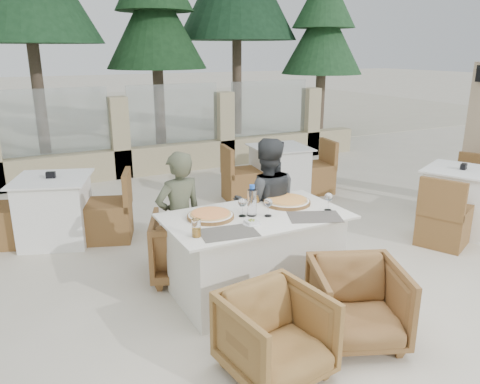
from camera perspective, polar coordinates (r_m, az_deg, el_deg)
name	(u,v)px	position (r m, az deg, el deg)	size (l,w,h in m)	color
ground	(254,301)	(4.31, 1.77, -13.14)	(80.00, 80.00, 0.00)	beige
sand_patch	(57,115)	(17.48, -21.41, 8.77)	(30.00, 16.00, 0.01)	beige
perimeter_wall_far	(119,132)	(8.36, -14.49, 7.10)	(10.00, 0.34, 1.60)	tan
pine_centre	(156,33)	(10.97, -10.23, 18.53)	(2.20, 2.20, 5.00)	#1B401F
pine_far_right	(322,45)	(12.19, 10.02, 17.18)	(1.98, 1.98, 4.50)	#24512A
dining_table	(255,255)	(4.25, 1.88, -7.71)	(1.60, 0.90, 0.77)	silver
placemat_near_left	(228,233)	(3.72, -1.41, -4.97)	(0.45, 0.30, 0.00)	#555149
placemat_near_right	(315,217)	(4.11, 9.09, -3.00)	(0.45, 0.30, 0.00)	#544E48
pizza_left	(211,215)	(4.03, -3.61, -2.83)	(0.40, 0.40, 0.05)	#F95B21
pizza_right	(287,201)	(4.42, 5.75, -1.07)	(0.44, 0.44, 0.06)	orange
water_bottle	(252,200)	(4.05, 1.47, -1.04)	(0.08, 0.08, 0.28)	silver
wine_glass_centre	(242,206)	(4.04, 0.28, -1.75)	(0.08, 0.08, 0.18)	white
wine_glass_near	(268,206)	(4.05, 3.45, -1.74)	(0.08, 0.08, 0.18)	white
wine_glass_corner	(329,201)	(4.27, 10.74, -1.04)	(0.08, 0.08, 0.18)	silver
beer_glass_left	(196,228)	(3.64, -5.35, -4.39)	(0.07, 0.07, 0.14)	orange
beer_glass_right	(256,194)	(4.43, 1.97, -0.27)	(0.08, 0.08, 0.15)	orange
olive_dish	(252,222)	(3.89, 1.43, -3.65)	(0.11, 0.11, 0.04)	silver
armchair_far_left	(188,246)	(4.63, -6.38, -6.53)	(0.69, 0.71, 0.64)	brown
armchair_far_right	(255,230)	(5.12, 1.83, -4.71)	(0.58, 0.59, 0.54)	brown
armchair_near_left	(275,335)	(3.33, 4.34, -17.02)	(0.65, 0.67, 0.61)	olive
armchair_near_right	(357,303)	(3.76, 14.08, -13.02)	(0.67, 0.68, 0.62)	brown
diner_left	(179,219)	(4.41, -7.39, -3.26)	(0.47, 0.31, 1.29)	#4A4E39
diner_right	(266,205)	(4.66, 3.20, -1.60)	(0.66, 0.51, 1.35)	#36383B
bg_table_a	(55,210)	(5.80, -21.62, -2.07)	(1.64, 0.82, 0.77)	white
bg_table_b	(279,172)	(7.12, 4.82, 2.50)	(1.64, 0.82, 0.77)	silver
bg_table_c	(459,200)	(6.37, 25.12, -0.84)	(1.64, 0.82, 0.77)	white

